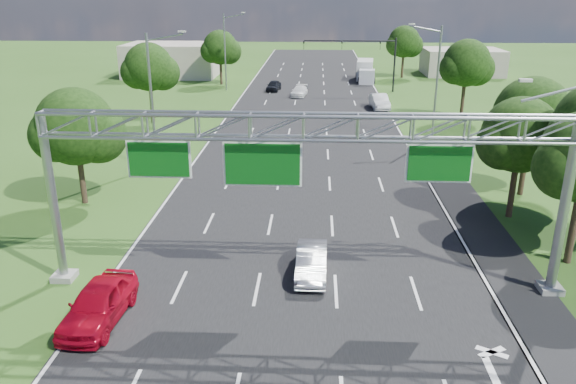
# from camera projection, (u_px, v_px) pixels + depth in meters

# --- Properties ---
(ground) EXTENTS (220.00, 220.00, 0.00)m
(ground) POSITION_uv_depth(u_px,v_px,m) (305.00, 169.00, 42.94)
(ground) COLOR #2B4F17
(ground) RESTS_ON ground
(road) EXTENTS (18.00, 180.00, 0.02)m
(road) POSITION_uv_depth(u_px,v_px,m) (305.00, 169.00, 42.94)
(road) COLOR black
(road) RESTS_ON ground
(road_flare) EXTENTS (3.00, 30.00, 0.02)m
(road_flare) POSITION_uv_depth(u_px,v_px,m) (506.00, 270.00, 27.43)
(road_flare) COLOR black
(road_flare) RESTS_ON ground
(sign_gantry) EXTENTS (23.50, 1.00, 9.56)m
(sign_gantry) POSITION_uv_depth(u_px,v_px,m) (305.00, 141.00, 23.68)
(sign_gantry) COLOR gray
(sign_gantry) RESTS_ON ground
(traffic_signal) EXTENTS (12.21, 0.24, 7.00)m
(traffic_signal) POSITION_uv_depth(u_px,v_px,m) (368.00, 52.00, 73.70)
(traffic_signal) COLOR black
(traffic_signal) RESTS_ON ground
(streetlight_l_near) EXTENTS (2.97, 0.22, 10.16)m
(streetlight_l_near) POSITION_uv_depth(u_px,v_px,m) (154.00, 95.00, 41.58)
(streetlight_l_near) COLOR gray
(streetlight_l_near) RESTS_ON ground
(streetlight_l_far) EXTENTS (2.97, 0.22, 10.16)m
(streetlight_l_far) POSITION_uv_depth(u_px,v_px,m) (226.00, 48.00, 74.46)
(streetlight_l_far) COLOR gray
(streetlight_l_far) RESTS_ON ground
(streetlight_r_mid) EXTENTS (2.97, 0.22, 10.16)m
(streetlight_r_mid) POSITION_uv_depth(u_px,v_px,m) (435.00, 77.00, 49.90)
(streetlight_r_mid) COLOR gray
(streetlight_r_mid) RESTS_ON ground
(tree_cluster_right) EXTENTS (9.91, 14.60, 8.68)m
(tree_cluster_right) POSITION_uv_depth(u_px,v_px,m) (576.00, 139.00, 30.28)
(tree_cluster_right) COLOR #2D2116
(tree_cluster_right) RESTS_ON ground
(tree_verge_la) EXTENTS (5.76, 4.80, 7.40)m
(tree_verge_la) POSITION_uv_depth(u_px,v_px,m) (77.00, 130.00, 34.51)
(tree_verge_la) COLOR #2D2116
(tree_verge_la) RESTS_ON ground
(tree_verge_lb) EXTENTS (5.76, 4.80, 8.06)m
(tree_verge_lb) POSITION_uv_depth(u_px,v_px,m) (150.00, 69.00, 55.98)
(tree_verge_lb) COLOR #2D2116
(tree_verge_lb) RESTS_ON ground
(tree_verge_lc) EXTENTS (5.76, 4.80, 7.62)m
(tree_verge_lc) POSITION_uv_depth(u_px,v_px,m) (221.00, 49.00, 79.47)
(tree_verge_lc) COLOR #2D2116
(tree_verge_lc) RESTS_ON ground
(tree_verge_rd) EXTENTS (5.76, 4.80, 8.28)m
(tree_verge_rd) POSITION_uv_depth(u_px,v_px,m) (467.00, 65.00, 57.20)
(tree_verge_rd) COLOR #2D2116
(tree_verge_rd) RESTS_ON ground
(tree_verge_re) EXTENTS (5.76, 4.80, 7.84)m
(tree_verge_re) POSITION_uv_depth(u_px,v_px,m) (404.00, 43.00, 85.62)
(tree_verge_re) COLOR #2D2116
(tree_verge_re) RESTS_ON ground
(building_left) EXTENTS (14.00, 10.00, 5.00)m
(building_left) POSITION_uv_depth(u_px,v_px,m) (172.00, 60.00, 88.22)
(building_left) COLOR #A89A8D
(building_left) RESTS_ON ground
(building_right) EXTENTS (12.00, 9.00, 4.00)m
(building_right) POSITION_uv_depth(u_px,v_px,m) (462.00, 62.00, 89.96)
(building_right) COLOR #A89A8D
(building_right) RESTS_ON ground
(red_coupe) EXTENTS (2.24, 4.95, 1.65)m
(red_coupe) POSITION_uv_depth(u_px,v_px,m) (99.00, 303.00, 22.93)
(red_coupe) COLOR #BA081F
(red_coupe) RESTS_ON ground
(silver_sedan) EXTENTS (1.51, 4.14, 1.35)m
(silver_sedan) POSITION_uv_depth(u_px,v_px,m) (311.00, 262.00, 26.75)
(silver_sedan) COLOR #B3B7BF
(silver_sedan) RESTS_ON ground
(car_queue_a) EXTENTS (2.29, 4.50, 1.25)m
(car_queue_a) POSITION_uv_depth(u_px,v_px,m) (299.00, 91.00, 71.98)
(car_queue_a) COLOR white
(car_queue_a) RESTS_ON ground
(car_queue_c) EXTENTS (2.08, 4.14, 1.36)m
(car_queue_c) POSITION_uv_depth(u_px,v_px,m) (274.00, 86.00, 75.74)
(car_queue_c) COLOR black
(car_queue_c) RESTS_ON ground
(car_queue_d) EXTENTS (2.15, 5.13, 1.65)m
(car_queue_d) POSITION_uv_depth(u_px,v_px,m) (379.00, 102.00, 64.22)
(car_queue_d) COLOR white
(car_queue_d) RESTS_ON ground
(box_truck) EXTENTS (2.87, 8.06, 2.98)m
(box_truck) POSITION_uv_depth(u_px,v_px,m) (365.00, 71.00, 83.77)
(box_truck) COLOR beige
(box_truck) RESTS_ON ground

